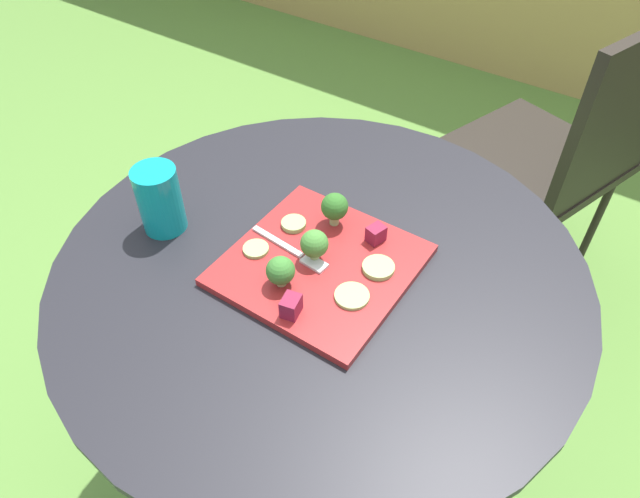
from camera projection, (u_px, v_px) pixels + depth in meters
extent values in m
plane|color=#568438|center=(320.00, 459.00, 1.49)|extent=(12.00, 12.00, 0.00)
cylinder|color=black|center=(320.00, 268.00, 0.98)|extent=(0.90, 0.90, 0.02)
cylinder|color=black|center=(320.00, 379.00, 1.23)|extent=(0.06, 0.06, 0.68)
cylinder|color=black|center=(320.00, 456.00, 1.48)|extent=(0.44, 0.44, 0.04)
cube|color=black|center=(531.00, 158.00, 1.69)|extent=(0.56, 0.56, 0.03)
cube|color=black|center=(623.00, 116.00, 1.40)|extent=(0.16, 0.41, 0.45)
cylinder|color=black|center=(506.00, 166.00, 2.02)|extent=(0.02, 0.02, 0.43)
cylinder|color=black|center=(432.00, 207.00, 1.86)|extent=(0.02, 0.02, 0.43)
cylinder|color=black|center=(596.00, 221.00, 1.82)|extent=(0.02, 0.02, 0.43)
cylinder|color=black|center=(522.00, 272.00, 1.66)|extent=(0.02, 0.02, 0.43)
cube|color=maroon|center=(320.00, 265.00, 0.96)|extent=(0.29, 0.29, 0.01)
cylinder|color=#0F8C93|center=(160.00, 200.00, 1.00)|extent=(0.08, 0.08, 0.12)
cylinder|color=#0D777D|center=(162.00, 208.00, 1.01)|extent=(0.07, 0.07, 0.09)
cube|color=silver|center=(278.00, 242.00, 0.99)|extent=(0.11, 0.02, 0.00)
cube|color=silver|center=(312.00, 262.00, 0.95)|extent=(0.05, 0.03, 0.00)
cylinder|color=#99B770|center=(334.00, 219.00, 1.02)|extent=(0.02, 0.02, 0.02)
sphere|color=#2D6623|center=(335.00, 206.00, 1.00)|extent=(0.05, 0.05, 0.05)
cylinder|color=#99B770|center=(281.00, 281.00, 0.92)|extent=(0.02, 0.02, 0.01)
sphere|color=#38752D|center=(280.00, 271.00, 0.90)|extent=(0.05, 0.05, 0.05)
cylinder|color=#99B770|center=(314.00, 256.00, 0.96)|extent=(0.02, 0.02, 0.02)
sphere|color=#427F33|center=(314.00, 244.00, 0.94)|extent=(0.05, 0.05, 0.05)
cylinder|color=#8EB766|center=(378.00, 267.00, 0.94)|extent=(0.05, 0.05, 0.01)
cylinder|color=#8EB766|center=(352.00, 296.00, 0.90)|extent=(0.06, 0.06, 0.01)
cylinder|color=#8EB766|center=(256.00, 249.00, 0.97)|extent=(0.04, 0.04, 0.01)
cylinder|color=#8EB766|center=(294.00, 224.00, 1.02)|extent=(0.04, 0.04, 0.01)
cube|color=maroon|center=(291.00, 306.00, 0.87)|extent=(0.03, 0.04, 0.03)
cube|color=maroon|center=(376.00, 234.00, 0.98)|extent=(0.03, 0.04, 0.03)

